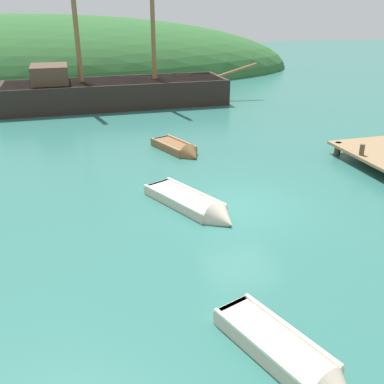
% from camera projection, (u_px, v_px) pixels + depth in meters
% --- Properties ---
extents(ground_plane, '(120.00, 120.00, 0.00)m').
position_uv_depth(ground_plane, '(242.00, 206.00, 14.84)').
color(ground_plane, '#2D6B60').
extents(shore_hill, '(53.41, 20.19, 10.79)m').
position_uv_depth(shore_hill, '(17.00, 77.00, 40.35)').
color(shore_hill, '#2D602D').
rests_on(shore_hill, ground).
extents(sailing_ship, '(17.10, 4.16, 11.78)m').
position_uv_depth(sailing_ship, '(114.00, 97.00, 28.92)').
color(sailing_ship, black).
rests_on(sailing_ship, ground).
extents(rowboat_center, '(1.94, 3.39, 0.89)m').
position_uv_depth(rowboat_center, '(291.00, 361.00, 8.31)').
color(rowboat_center, beige).
rests_on(rowboat_center, ground).
extents(rowboat_near_dock, '(2.58, 4.01, 1.06)m').
position_uv_depth(rowboat_near_dock, '(196.00, 207.00, 14.53)').
color(rowboat_near_dock, beige).
rests_on(rowboat_near_dock, ground).
extents(rowboat_outer_left, '(1.94, 3.18, 0.96)m').
position_uv_depth(rowboat_outer_left, '(179.00, 150.00, 20.09)').
color(rowboat_outer_left, brown).
rests_on(rowboat_outer_left, ground).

